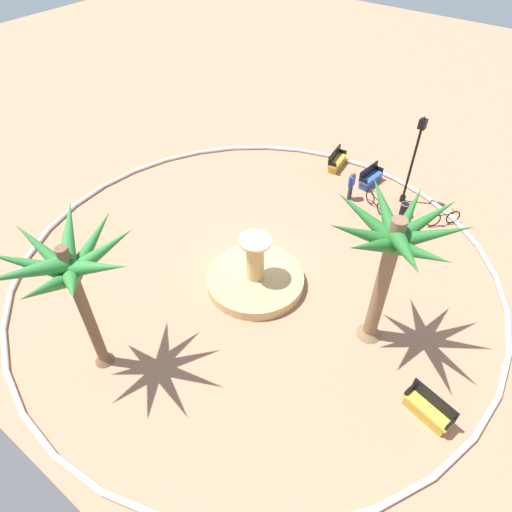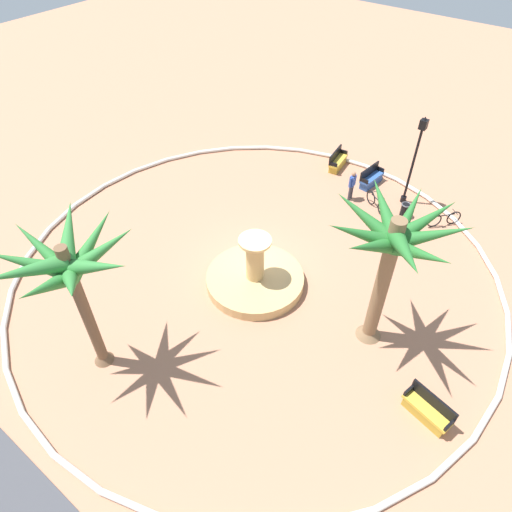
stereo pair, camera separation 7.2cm
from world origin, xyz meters
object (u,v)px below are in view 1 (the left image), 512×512
(fountain, at_px, (255,278))
(bench_north, at_px, (428,410))
(palm_tree_by_curb, at_px, (68,270))
(bench_west, at_px, (370,179))
(bicycle_by_lamppost, at_px, (376,202))
(bicycle_red_frame, at_px, (443,218))
(lamppost, at_px, (414,154))
(bench_east, at_px, (337,162))
(trash_bin, at_px, (404,209))
(person_cyclist_helmet, at_px, (351,184))
(palm_tree_near_fountain, at_px, (393,246))

(fountain, height_order, bench_north, fountain)
(palm_tree_by_curb, relative_size, bench_west, 3.43)
(fountain, distance_m, bench_west, 9.42)
(bench_west, bearing_deg, bicycle_by_lamppost, 123.77)
(bench_north, distance_m, bicycle_red_frame, 10.23)
(lamppost, bearing_deg, bicycle_red_frame, 164.14)
(fountain, height_order, bench_east, fountain)
(bench_west, bearing_deg, trash_bin, 149.77)
(trash_bin, distance_m, bicycle_by_lamppost, 1.37)
(lamppost, distance_m, person_cyclist_helmet, 3.20)
(palm_tree_near_fountain, distance_m, palm_tree_by_curb, 9.66)
(bench_north, xyz_separation_m, bicycle_by_lamppost, (6.19, -8.97, 0.04))
(bench_west, height_order, bench_north, same)
(palm_tree_by_curb, distance_m, bench_east, 16.53)
(bench_east, relative_size, lamppost, 0.36)
(bench_east, height_order, person_cyclist_helmet, person_cyclist_helmet)
(lamppost, bearing_deg, bicycle_by_lamppost, 60.25)
(trash_bin, bearing_deg, bicycle_by_lamppost, 13.20)
(bench_north, height_order, trash_bin, bench_north)
(bench_north, relative_size, bicycle_by_lamppost, 1.11)
(trash_bin, bearing_deg, palm_tree_by_curb, 70.44)
(bench_north, bearing_deg, bicycle_red_frame, -72.35)
(bicycle_by_lamppost, height_order, person_cyclist_helmet, person_cyclist_helmet)
(palm_tree_near_fountain, height_order, bicycle_red_frame, palm_tree_near_fountain)
(lamppost, bearing_deg, bench_east, -9.92)
(lamppost, bearing_deg, palm_tree_by_curb, 73.55)
(person_cyclist_helmet, bearing_deg, palm_tree_by_curb, 80.71)
(fountain, xyz_separation_m, palm_tree_near_fountain, (-4.93, -0.50, 4.06))
(bicycle_by_lamppost, bearing_deg, lamppost, -119.75)
(bench_north, distance_m, trash_bin, 10.47)
(palm_tree_near_fountain, height_order, bench_north, palm_tree_near_fountain)
(bench_west, relative_size, person_cyclist_helmet, 1.03)
(fountain, xyz_separation_m, lamppost, (-2.48, -9.04, 2.34))
(bench_east, relative_size, trash_bin, 2.26)
(fountain, relative_size, lamppost, 0.87)
(fountain, distance_m, bicycle_red_frame, 9.65)
(person_cyclist_helmet, bearing_deg, bench_east, -47.49)
(bicycle_by_lamppost, bearing_deg, palm_tree_by_curb, 75.06)
(fountain, xyz_separation_m, palm_tree_by_curb, (2.02, 6.20, 4.21))
(palm_tree_by_curb, bearing_deg, bench_north, -153.85)
(bicycle_by_lamppost, bearing_deg, trash_bin, -166.80)
(palm_tree_by_curb, height_order, bicycle_red_frame, palm_tree_by_curb)
(palm_tree_by_curb, relative_size, bench_north, 3.37)
(bench_east, bearing_deg, trash_bin, 158.71)
(palm_tree_by_curb, bearing_deg, person_cyclist_helmet, -99.29)
(trash_bin, relative_size, bicycle_by_lamppost, 0.49)
(fountain, relative_size, bench_west, 2.43)
(fountain, relative_size, bench_east, 2.42)
(fountain, height_order, bicycle_red_frame, fountain)
(fountain, bearing_deg, lamppost, -105.36)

